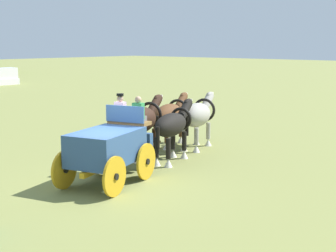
{
  "coord_description": "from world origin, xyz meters",
  "views": [
    {
      "loc": [
        -9.74,
        -11.14,
        4.41
      ],
      "look_at": [
        4.14,
        1.07,
        1.2
      ],
      "focal_mm": 51.31,
      "sensor_mm": 36.0,
      "label": 1
    }
  ],
  "objects_px": {
    "draft_horse_rear_off": "(172,126)",
    "draft_horse_rear_near": "(141,121)",
    "draft_horse_lead_near": "(170,115)",
    "show_wagon": "(109,146)",
    "draft_horse_lead_off": "(198,116)"
  },
  "relations": [
    {
      "from": "show_wagon",
      "to": "draft_horse_rear_near",
      "type": "bearing_deg",
      "value": 27.18
    },
    {
      "from": "draft_horse_rear_near",
      "to": "draft_horse_lead_near",
      "type": "relative_size",
      "value": 0.94
    },
    {
      "from": "draft_horse_rear_near",
      "to": "draft_horse_rear_off",
      "type": "height_order",
      "value": "draft_horse_rear_near"
    },
    {
      "from": "draft_horse_rear_near",
      "to": "draft_horse_lead_off",
      "type": "height_order",
      "value": "draft_horse_rear_near"
    },
    {
      "from": "draft_horse_lead_near",
      "to": "show_wagon",
      "type": "bearing_deg",
      "value": -157.48
    },
    {
      "from": "draft_horse_rear_off",
      "to": "draft_horse_rear_near",
      "type": "bearing_deg",
      "value": 107.37
    },
    {
      "from": "draft_horse_lead_near",
      "to": "draft_horse_rear_off",
      "type": "bearing_deg",
      "value": -136.98
    },
    {
      "from": "show_wagon",
      "to": "draft_horse_rear_off",
      "type": "distance_m",
      "value": 3.48
    },
    {
      "from": "show_wagon",
      "to": "draft_horse_lead_near",
      "type": "bearing_deg",
      "value": 22.52
    },
    {
      "from": "draft_horse_lead_near",
      "to": "draft_horse_lead_off",
      "type": "relative_size",
      "value": 1.04
    },
    {
      "from": "draft_horse_rear_near",
      "to": "draft_horse_lead_near",
      "type": "bearing_deg",
      "value": 16.35
    },
    {
      "from": "show_wagon",
      "to": "draft_horse_lead_off",
      "type": "bearing_deg",
      "value": 10.15
    },
    {
      "from": "draft_horse_rear_near",
      "to": "draft_horse_lead_off",
      "type": "xyz_separation_m",
      "value": [
        2.86,
        -0.52,
        -0.06
      ]
    },
    {
      "from": "draft_horse_rear_off",
      "to": "draft_horse_lead_off",
      "type": "distance_m",
      "value": 2.58
    },
    {
      "from": "draft_horse_rear_near",
      "to": "draft_horse_lead_near",
      "type": "distance_m",
      "value": 2.61
    }
  ]
}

